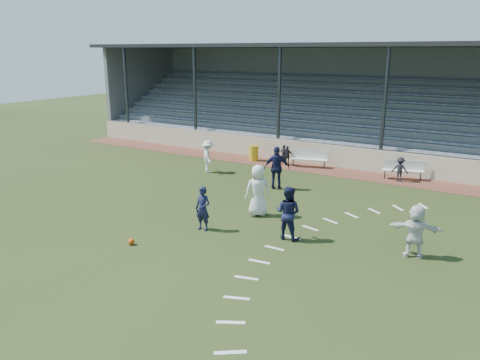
% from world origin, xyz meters
% --- Properties ---
extents(ground, '(90.00, 90.00, 0.00)m').
position_xyz_m(ground, '(0.00, 0.00, 0.00)').
color(ground, '#263315').
rests_on(ground, ground).
extents(cinder_track, '(34.00, 2.00, 0.02)m').
position_xyz_m(cinder_track, '(0.00, 10.50, 0.01)').
color(cinder_track, '#592F23').
rests_on(cinder_track, ground).
extents(retaining_wall, '(34.00, 0.18, 1.20)m').
position_xyz_m(retaining_wall, '(0.00, 11.55, 0.60)').
color(retaining_wall, beige).
rests_on(retaining_wall, ground).
extents(bench_left, '(2.03, 1.00, 0.95)m').
position_xyz_m(bench_left, '(-0.58, 10.76, 0.58)').
color(bench_left, silver).
rests_on(bench_left, cinder_track).
extents(bench_right, '(2.02, 1.11, 0.95)m').
position_xyz_m(bench_right, '(4.41, 10.88, 0.58)').
color(bench_right, silver).
rests_on(bench_right, cinder_track).
extents(trash_bin, '(0.55, 0.55, 0.88)m').
position_xyz_m(trash_bin, '(-3.97, 10.48, 0.46)').
color(trash_bin, gold).
rests_on(trash_bin, cinder_track).
extents(football, '(0.22, 0.22, 0.22)m').
position_xyz_m(football, '(-1.33, -2.22, 0.11)').
color(football, '#C1430B').
rests_on(football, ground).
extents(player_white_lead, '(1.16, 1.12, 2.01)m').
position_xyz_m(player_white_lead, '(0.83, 2.47, 1.00)').
color(player_white_lead, silver).
rests_on(player_white_lead, ground).
extents(player_navy_lead, '(0.59, 0.40, 1.60)m').
position_xyz_m(player_navy_lead, '(-0.08, 0.11, 0.80)').
color(player_navy_lead, '#131736').
rests_on(player_navy_lead, ground).
extents(player_navy_mid, '(0.91, 0.71, 1.85)m').
position_xyz_m(player_navy_mid, '(2.84, 0.98, 0.93)').
color(player_navy_mid, '#131736').
rests_on(player_navy_mid, ground).
extents(player_white_wing, '(1.21, 1.23, 1.70)m').
position_xyz_m(player_white_wing, '(-4.68, 6.93, 0.85)').
color(player_white_wing, silver).
rests_on(player_white_wing, ground).
extents(player_navy_wing, '(1.26, 0.97, 1.99)m').
position_xyz_m(player_navy_wing, '(-0.22, 6.10, 0.99)').
color(player_navy_wing, '#131736').
rests_on(player_navy_wing, ground).
extents(player_white_back, '(1.64, 0.82, 1.69)m').
position_xyz_m(player_white_back, '(6.82, 1.71, 0.85)').
color(player_white_back, silver).
rests_on(player_white_back, ground).
extents(sub_left_near, '(0.46, 0.35, 1.12)m').
position_xyz_m(sub_left_near, '(-2.06, 10.53, 0.58)').
color(sub_left_near, black).
rests_on(sub_left_near, cinder_track).
extents(sub_left_far, '(0.68, 0.39, 1.09)m').
position_xyz_m(sub_left_far, '(-1.77, 10.43, 0.56)').
color(sub_left_far, black).
rests_on(sub_left_far, cinder_track).
extents(sub_right, '(0.81, 0.50, 1.20)m').
position_xyz_m(sub_right, '(4.34, 10.35, 0.62)').
color(sub_right, black).
rests_on(sub_right, cinder_track).
extents(grandstand, '(34.60, 9.00, 6.61)m').
position_xyz_m(grandstand, '(0.01, 16.26, 2.20)').
color(grandstand, slate).
rests_on(grandstand, ground).
extents(penalty_arc, '(3.89, 14.63, 0.01)m').
position_xyz_m(penalty_arc, '(4.12, 0.00, 0.01)').
color(penalty_arc, white).
rests_on(penalty_arc, ground).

